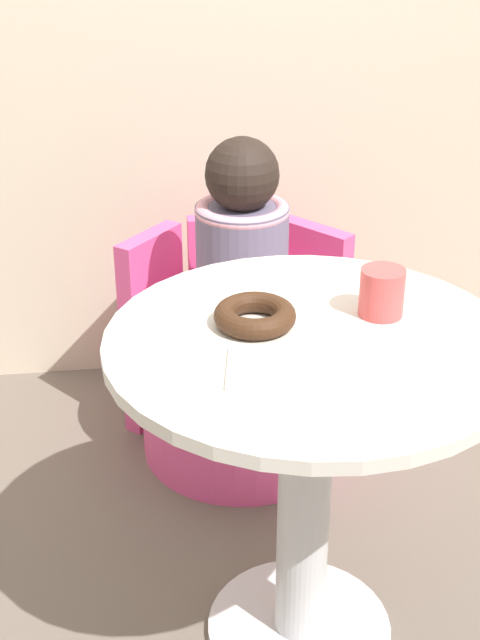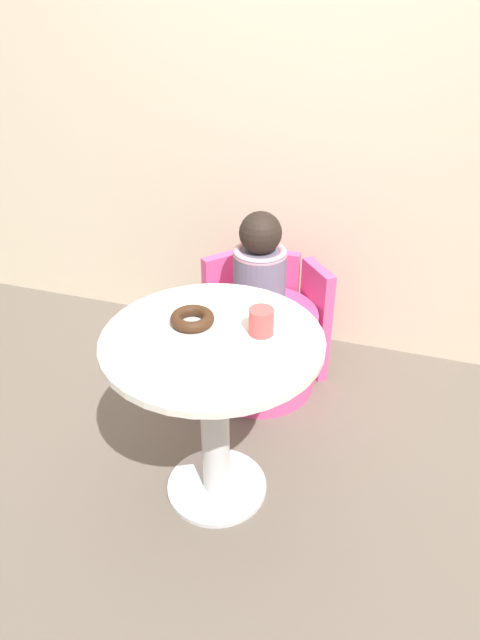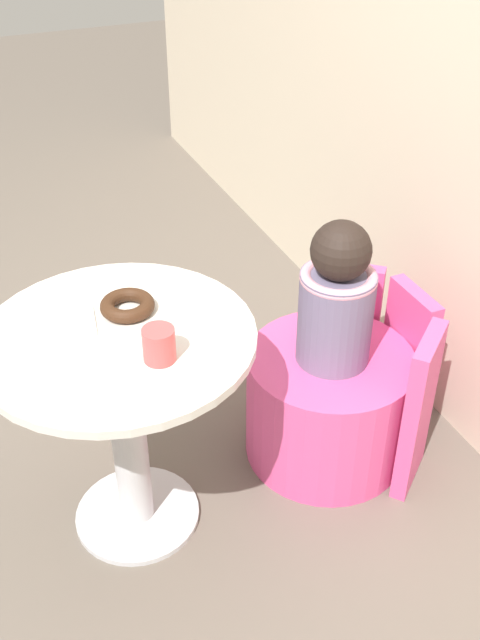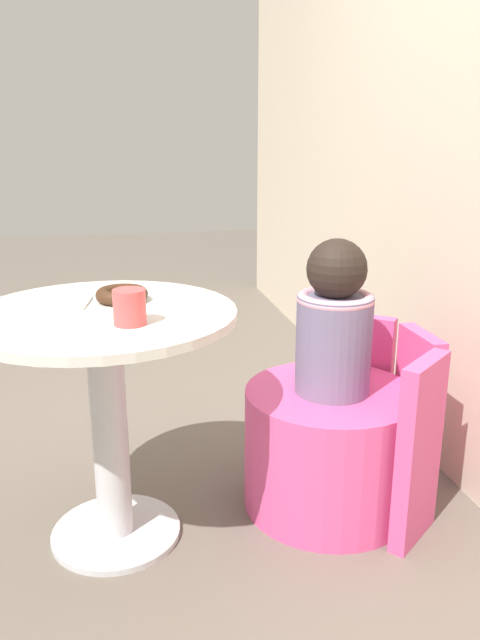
{
  "view_description": "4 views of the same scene",
  "coord_description": "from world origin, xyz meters",
  "px_view_note": "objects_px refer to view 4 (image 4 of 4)",
  "views": [
    {
      "loc": [
        -0.34,
        -1.36,
        1.42
      ],
      "look_at": [
        -0.13,
        0.25,
        0.58
      ],
      "focal_mm": 50.0,
      "sensor_mm": 36.0,
      "label": 1
    },
    {
      "loc": [
        0.49,
        -1.45,
        1.7
      ],
      "look_at": [
        -0.05,
        0.27,
        0.57
      ],
      "focal_mm": 32.0,
      "sensor_mm": 36.0,
      "label": 2
    },
    {
      "loc": [
        1.5,
        -0.36,
        1.82
      ],
      "look_at": [
        -0.13,
        0.34,
        0.58
      ],
      "focal_mm": 42.0,
      "sensor_mm": 36.0,
      "label": 3
    },
    {
      "loc": [
        1.59,
        -0.01,
        1.14
      ],
      "look_at": [
        -0.07,
        0.34,
        0.64
      ],
      "focal_mm": 35.0,
      "sensor_mm": 36.0,
      "label": 4
    }
  ],
  "objects_px": {
    "cup": "(130,307)",
    "round_table": "(106,378)",
    "tub_chair": "(329,448)",
    "donut": "(122,295)",
    "child_figure": "(334,323)"
  },
  "relations": [
    {
      "from": "round_table",
      "to": "tub_chair",
      "type": "xyz_separation_m",
      "value": [
        -0.03,
        0.67,
        -0.31
      ]
    },
    {
      "from": "round_table",
      "to": "tub_chair",
      "type": "bearing_deg",
      "value": 92.71
    },
    {
      "from": "donut",
      "to": "cup",
      "type": "distance_m",
      "value": 0.23
    },
    {
      "from": "donut",
      "to": "round_table",
      "type": "bearing_deg",
      "value": -31.99
    },
    {
      "from": "child_figure",
      "to": "cup",
      "type": "distance_m",
      "value": 0.64
    },
    {
      "from": "child_figure",
      "to": "donut",
      "type": "relative_size",
      "value": 3.21
    },
    {
      "from": "tub_chair",
      "to": "child_figure",
      "type": "height_order",
      "value": "child_figure"
    },
    {
      "from": "child_figure",
      "to": "tub_chair",
      "type": "bearing_deg",
      "value": -90.0
    },
    {
      "from": "round_table",
      "to": "tub_chair",
      "type": "relative_size",
      "value": 1.36
    },
    {
      "from": "tub_chair",
      "to": "cup",
      "type": "distance_m",
      "value": 0.83
    },
    {
      "from": "tub_chair",
      "to": "donut",
      "type": "xyz_separation_m",
      "value": [
        -0.06,
        -0.61,
        0.52
      ]
    },
    {
      "from": "round_table",
      "to": "child_figure",
      "type": "bearing_deg",
      "value": 92.71
    },
    {
      "from": "tub_chair",
      "to": "round_table",
      "type": "bearing_deg",
      "value": -87.29
    },
    {
      "from": "cup",
      "to": "tub_chair",
      "type": "bearing_deg",
      "value": 106.09
    },
    {
      "from": "cup",
      "to": "round_table",
      "type": "bearing_deg",
      "value": -153.99
    }
  ]
}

